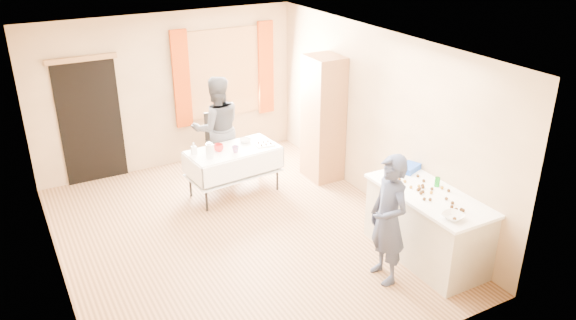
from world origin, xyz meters
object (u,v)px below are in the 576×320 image
party_table (234,167)px  woman (217,128)px  chair (218,151)px  cabinet (323,119)px  counter (427,225)px  girl (388,220)px

party_table → woman: bearing=82.8°
woman → chair: bearing=-100.6°
cabinet → woman: (-1.50, 0.81, -0.16)m
counter → girl: size_ratio=1.04×
girl → woman: bearing=-164.7°
cabinet → woman: 1.71m
counter → chair: chair is taller
counter → chair: bearing=107.9°
party_table → girl: girl is taller
cabinet → woman: cabinet is taller
chair → girl: 4.07m
party_table → chair: (0.17, 1.10, -0.17)m
chair → woman: (-0.15, -0.42, 0.58)m
counter → woman: size_ratio=0.97×
counter → party_table: (-1.42, 2.78, -0.01)m
cabinet → counter: bearing=-92.2°
girl → chair: bearing=-167.8°
chair → girl: girl is taller
chair → girl: bearing=-65.3°
girl → woman: 3.64m
counter → party_table: counter is taller
party_table → counter: bearing=-68.1°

